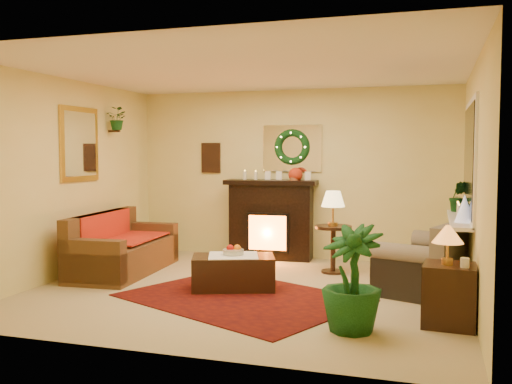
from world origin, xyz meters
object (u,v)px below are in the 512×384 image
(loveseat, at_px, (429,255))
(side_table_round, at_px, (333,249))
(end_table_square, at_px, (450,298))
(coffee_table, at_px, (233,272))
(fireplace, at_px, (271,223))
(sofa, at_px, (124,241))

(loveseat, distance_m, side_table_round, 1.39)
(end_table_square, xyz_separation_m, coffee_table, (-2.43, 0.73, -0.06))
(fireplace, height_order, loveseat, fireplace)
(fireplace, distance_m, coffee_table, 2.09)
(sofa, height_order, loveseat, loveseat)
(fireplace, distance_m, loveseat, 2.71)
(loveseat, bearing_deg, end_table_square, -62.48)
(sofa, relative_size, side_table_round, 2.93)
(sofa, relative_size, coffee_table, 1.96)
(loveseat, bearing_deg, sofa, -157.27)
(fireplace, height_order, side_table_round, fireplace)
(loveseat, distance_m, coffee_table, 2.35)
(fireplace, bearing_deg, coffee_table, -90.18)
(end_table_square, distance_m, coffee_table, 2.54)
(sofa, xyz_separation_m, loveseat, (3.98, 0.22, -0.01))
(fireplace, distance_m, end_table_square, 3.78)
(fireplace, xyz_separation_m, coffee_table, (0.11, -2.06, -0.34))
(fireplace, bearing_deg, sofa, -139.38)
(sofa, height_order, coffee_table, sofa)
(fireplace, bearing_deg, loveseat, -33.42)
(side_table_round, relative_size, end_table_square, 1.10)
(sofa, xyz_separation_m, coffee_table, (1.75, -0.48, -0.22))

